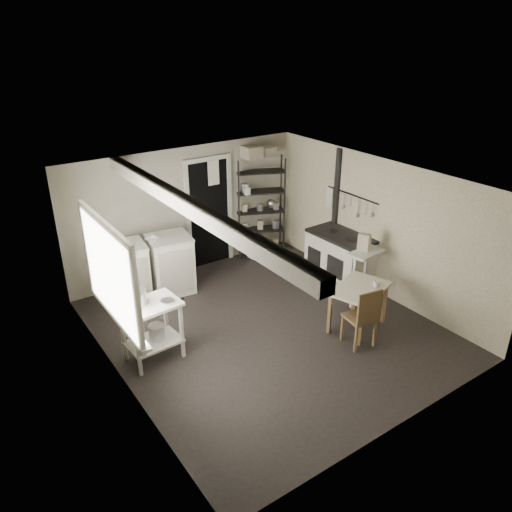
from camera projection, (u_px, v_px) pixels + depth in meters
floor at (267, 328)px, 7.60m from camera, size 5.00×5.00×0.00m
ceiling at (269, 182)px, 6.62m from camera, size 5.00×5.00×0.00m
wall_back at (187, 211)px, 8.97m from camera, size 4.50×0.02×2.30m
wall_front at (407, 344)px, 5.25m from camera, size 4.50×0.02×2.30m
wall_left at (115, 306)px, 5.95m from camera, size 0.02×5.00×2.30m
wall_right at (378, 227)px, 8.27m from camera, size 0.02×5.00×2.30m
window at (108, 273)px, 5.97m from camera, size 0.12×1.76×1.28m
doorway at (209, 214)px, 9.24m from camera, size 0.96×0.10×2.08m
ceiling_beam at (189, 207)px, 6.05m from camera, size 0.18×5.00×0.18m
wallpaper_panel at (377, 227)px, 8.26m from camera, size 0.01×5.00×2.30m
utensil_rail at (351, 195)px, 8.51m from camera, size 0.06×1.20×0.44m
prep_table at (153, 334)px, 6.76m from camera, size 0.80×0.60×0.87m
stockpot at (136, 300)px, 6.50m from camera, size 0.36×0.36×0.31m
saucepan at (168, 304)px, 6.60m from camera, size 0.22×0.22×0.11m
bucket at (157, 333)px, 6.80m from camera, size 0.23×0.23×0.24m
base_cabinets at (149, 271)px, 8.34m from camera, size 1.60×0.86×1.00m
mixing_bowl at (153, 244)px, 8.13m from camera, size 0.34×0.34×0.07m
counter_cup at (128, 250)px, 7.88m from camera, size 0.15×0.15×0.09m
shelf_rack at (260, 208)px, 9.68m from camera, size 0.99×0.70×1.95m
shelf_jar at (247, 191)px, 9.28m from camera, size 0.09×0.10×0.20m
storage_box_a at (252, 155)px, 9.18m from camera, size 0.34×0.30×0.23m
storage_box_b at (267, 154)px, 9.36m from camera, size 0.31×0.30×0.18m
stove at (340, 260)px, 8.77m from camera, size 0.68×1.19×0.92m
stovepipe at (337, 187)px, 8.80m from camera, size 0.11×0.11×1.37m
side_ledge at (364, 279)px, 8.15m from camera, size 0.64×0.40×0.92m
oats_box at (364, 245)px, 7.94m from camera, size 0.17×0.22×0.28m
work_table at (358, 306)px, 7.47m from camera, size 1.06×0.88×0.69m
table_cup at (377, 280)px, 7.30m from camera, size 0.11×0.11×0.09m
chair at (360, 314)px, 7.04m from camera, size 0.44×0.46×0.94m
flour_sack at (255, 248)px, 9.70m from camera, size 0.47×0.42×0.49m
floor_crock at (352, 295)px, 8.36m from camera, size 0.13×0.13×0.14m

